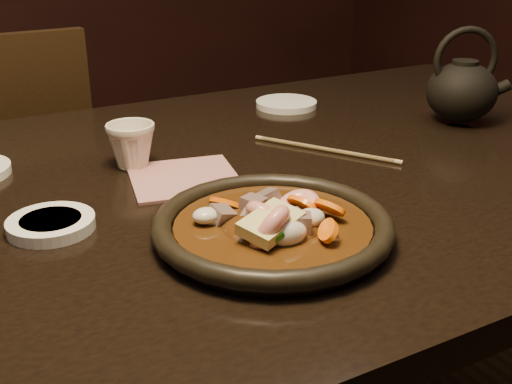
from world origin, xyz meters
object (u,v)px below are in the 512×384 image
plate (273,227)px  tea_cup (131,144)px  teapot (462,88)px  chair (1,205)px  table (232,222)px

plate → tea_cup: size_ratio=3.87×
tea_cup → teapot: 0.60m
teapot → chair: bearing=160.2°
tea_cup → plate: bearing=-78.0°
chair → tea_cup: chair is taller
tea_cup → chair: bearing=102.7°
chair → plate: (0.20, -0.90, 0.28)m
chair → teapot: size_ratio=5.23×
tea_cup → teapot: size_ratio=0.43×
table → teapot: 0.50m
plate → chair: bearing=102.5°
table → plate: (-0.05, -0.21, 0.09)m
table → plate: 0.23m
table → tea_cup: 0.19m
tea_cup → table: bearing=-40.7°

